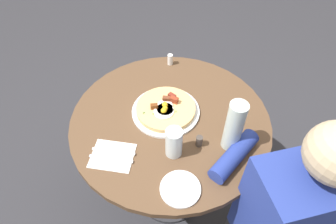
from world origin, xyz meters
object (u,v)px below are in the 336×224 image
water_bottle (234,126)px  pepper_shaker (199,141)px  breakfast_pizza (166,108)px  knife (111,159)px  fork (114,151)px  pizza_plate (166,111)px  bread_plate (180,189)px  water_glass (174,143)px  dining_table (170,140)px  salt_shaker (170,59)px

water_bottle → pepper_shaker: bearing=167.3°
breakfast_pizza → knife: (-0.27, -0.20, -0.02)m
fork → pizza_plate: bearing=-124.3°
knife → water_bottle: (0.49, -0.04, 0.11)m
bread_plate → knife: bearing=141.1°
knife → water_glass: bearing=-162.7°
dining_table → pepper_shaker: 0.27m
pizza_plate → pepper_shaker: (0.09, -0.21, 0.02)m
dining_table → breakfast_pizza: size_ratio=3.34×
water_bottle → dining_table: bearing=135.6°
salt_shaker → knife: bearing=-125.0°
salt_shaker → water_glass: bearing=-102.4°
dining_table → fork: size_ratio=5.00×
water_bottle → salt_shaker: 0.59m
bread_plate → water_bottle: bearing=30.5°
dining_table → water_glass: size_ratio=6.65×
pizza_plate → water_glass: 0.23m
pepper_shaker → knife: bearing=178.0°
fork → salt_shaker: salt_shaker is taller
breakfast_pizza → fork: breakfast_pizza is taller
water_bottle → salt_shaker: (-0.11, 0.58, -0.09)m
fork → water_bottle: bearing=-166.0°
dining_table → salt_shaker: bearing=76.2°
knife → pizza_plate: bearing=-120.9°
bread_plate → water_glass: bearing=84.2°
water_glass → water_bottle: (0.24, -0.02, 0.05)m
water_bottle → salt_shaker: water_bottle is taller
fork → dining_table: bearing=-132.0°
fork → pepper_shaker: size_ratio=3.55×
pizza_plate → water_glass: size_ratio=2.29×
pizza_plate → fork: bearing=-147.2°
breakfast_pizza → bread_plate: 0.39m
water_bottle → pepper_shaker: 0.16m
knife → water_bottle: size_ratio=0.76×
breakfast_pizza → salt_shaker: breakfast_pizza is taller
bread_plate → pizza_plate: bearing=84.6°
salt_shaker → fork: bearing=-125.7°
water_glass → bread_plate: bearing=-95.8°
fork → salt_shaker: bearing=-102.8°
pizza_plate → salt_shaker: bearing=72.9°
knife → salt_shaker: size_ratio=3.04×
water_glass → dining_table: bearing=80.3°
pizza_plate → bread_plate: (-0.04, -0.39, -0.00)m
breakfast_pizza → water_glass: 0.23m
fork → salt_shaker: 0.62m
knife → pepper_shaker: 0.36m
fork → water_glass: 0.25m
pizza_plate → knife: pizza_plate is taller
pizza_plate → pepper_shaker: 0.23m
dining_table → pizza_plate: pizza_plate is taller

